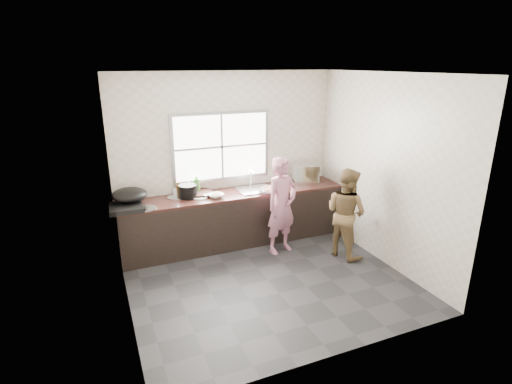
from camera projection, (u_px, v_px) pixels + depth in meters
name	position (u px, v px, depth m)	size (l,w,h in m)	color
floor	(268.00, 280.00, 5.43)	(3.60, 3.20, 0.01)	#28282B
ceiling	(270.00, 73.00, 4.58)	(3.60, 3.20, 0.01)	silver
wall_back	(227.00, 158.00, 6.41)	(3.60, 0.01, 2.70)	beige
wall_left	(118.00, 204.00, 4.34)	(0.01, 3.20, 2.70)	beige
wall_right	(384.00, 171.00, 5.67)	(0.01, 3.20, 2.70)	silver
wall_front	(342.00, 233.00, 3.60)	(3.60, 0.01, 2.70)	beige
cabinet	(235.00, 219.00, 6.43)	(3.60, 0.62, 0.82)	black
countertop	(235.00, 194.00, 6.29)	(3.60, 0.64, 0.04)	#321914
sink	(255.00, 190.00, 6.42)	(0.55, 0.45, 0.02)	silver
faucet	(250.00, 178.00, 6.55)	(0.02, 0.02, 0.30)	silver
window_frame	(221.00, 146.00, 6.30)	(1.60, 0.05, 1.10)	#9EA0A5
window_glazing	(222.00, 147.00, 6.28)	(1.50, 0.01, 1.00)	white
woman	(282.00, 209.00, 6.06)	(0.51, 0.33, 1.40)	#B96F89
person_side	(346.00, 213.00, 5.94)	(0.67, 0.52, 1.37)	brown
cutting_board	(198.00, 193.00, 6.20)	(0.45, 0.45, 0.05)	black
cleaver	(210.00, 194.00, 6.07)	(0.20, 0.10, 0.01)	silver
bowl_mince	(216.00, 196.00, 6.05)	(0.23, 0.23, 0.06)	silver
bowl_crabs	(269.00, 191.00, 6.28)	(0.21, 0.21, 0.07)	white
bowl_held	(264.00, 191.00, 6.24)	(0.22, 0.22, 0.07)	silver
black_pot	(188.00, 191.00, 6.04)	(0.27, 0.27, 0.20)	black
plate_food	(200.00, 198.00, 6.03)	(0.22, 0.22, 0.02)	white
bottle_green	(196.00, 183.00, 6.24)	(0.12, 0.12, 0.31)	#3B862B
bottle_brown_tall	(180.00, 188.00, 6.16)	(0.10, 0.10, 0.22)	#482E12
bottle_brown_short	(190.00, 188.00, 6.22)	(0.13, 0.13, 0.17)	#442F11
glass_jar	(176.00, 192.00, 6.15)	(0.07, 0.07, 0.10)	silver
burner	(126.00, 208.00, 5.54)	(0.45, 0.45, 0.07)	black
wok	(129.00, 195.00, 5.69)	(0.50, 0.50, 0.19)	black
dish_rack	(305.00, 174.00, 6.73)	(0.43, 0.30, 0.32)	#B9BCBF
pot_lid_left	(147.00, 208.00, 5.60)	(0.27, 0.27, 0.01)	#A7A9AD
pot_lid_right	(176.00, 197.00, 6.06)	(0.26, 0.26, 0.01)	#BBBDC2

